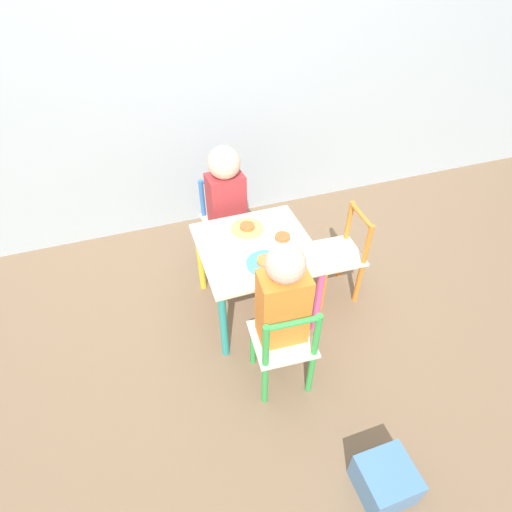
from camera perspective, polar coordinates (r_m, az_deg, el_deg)
The scene contains 12 objects.
ground_plane at distance 2.27m, azimuth -0.00°, elevation -7.21°, with size 6.00×6.00×0.00m, color #7F664C.
house_wall at distance 2.46m, azimuth -8.52°, elevation 31.62°, with size 6.00×0.06×2.60m.
kids_table at distance 2.00m, azimuth -0.00°, elevation -0.05°, with size 0.56×0.56×0.45m.
chair_green at distance 1.78m, azimuth 3.96°, elevation -12.72°, with size 0.28×0.28×0.53m.
chair_blue at distance 2.42m, azimuth -4.41°, elevation 4.81°, with size 0.28×0.28×0.53m.
chair_orange at distance 2.23m, azimuth 11.86°, elevation -0.02°, with size 0.27×0.27×0.53m.
child_front at distance 1.66m, azimuth 3.66°, elevation -6.92°, with size 0.21×0.22×0.79m.
child_back at distance 2.26m, azimuth -4.17°, elevation 8.30°, with size 0.21×0.23×0.77m.
plate_front at distance 1.85m, azimuth 1.39°, elevation -0.95°, with size 0.18×0.18×0.03m.
plate_back at distance 2.06m, azimuth -1.26°, elevation 4.03°, with size 0.17×0.17×0.03m.
plate_right at distance 1.99m, azimuth 3.81°, elevation 2.50°, with size 0.17×0.17×0.03m.
storage_bin at distance 1.80m, azimuth 17.98°, elevation -28.13°, with size 0.20×0.19×0.15m.
Camera 1 is at (-0.48, -1.42, 1.71)m, focal length 28.00 mm.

